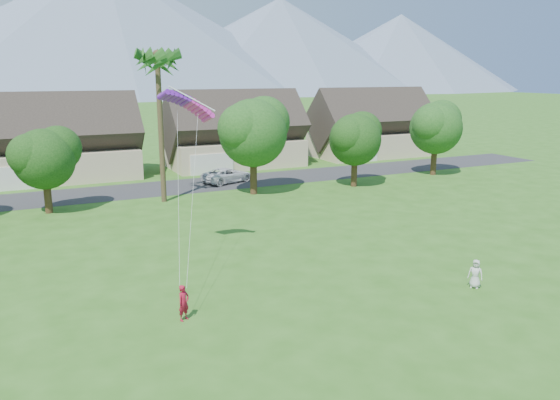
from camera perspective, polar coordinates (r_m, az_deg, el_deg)
ground at (r=23.04m, az=11.16°, el=-14.43°), size 500.00×500.00×0.00m
street at (r=52.80m, az=-11.33°, el=1.30°), size 90.00×7.00×0.01m
kite_flyer at (r=24.53m, az=-10.03°, el=-10.53°), size 0.70×0.63×1.61m
watcher at (r=29.33m, az=19.75°, el=-7.27°), size 0.80×0.86×1.48m
parked_car at (r=54.31m, az=-5.52°, el=2.61°), size 5.80×4.01×1.47m
mountain_ridge at (r=277.76m, az=-21.68°, el=16.02°), size 540.00×240.00×70.00m
houses_row at (r=61.02m, az=-13.15°, el=6.05°), size 72.75×8.19×8.86m
tree_row at (r=45.91m, az=-11.07°, el=5.76°), size 62.27×6.67×8.45m
fan_palm at (r=45.94m, az=-12.71°, el=14.33°), size 3.00×3.00×13.80m
parafoil_kite at (r=30.97m, az=-9.63°, el=10.02°), size 3.16×1.11×0.50m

